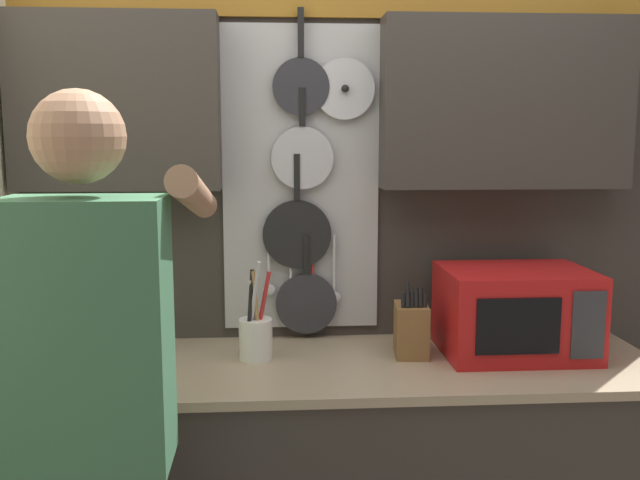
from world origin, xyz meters
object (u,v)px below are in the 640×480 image
(utensil_crock, at_px, (256,335))
(person, at_px, (92,386))
(knife_block, at_px, (411,329))
(microwave, at_px, (515,311))

(utensil_crock, height_order, person, person)
(knife_block, relative_size, utensil_crock, 0.77)
(microwave, relative_size, utensil_crock, 1.45)
(utensil_crock, distance_m, person, 0.76)
(utensil_crock, bearing_deg, person, -120.15)
(microwave, height_order, person, person)
(knife_block, xyz_separation_m, person, (-0.92, -0.66, 0.06))
(knife_block, bearing_deg, microwave, -0.08)
(utensil_crock, relative_size, person, 0.19)
(microwave, relative_size, knife_block, 1.89)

